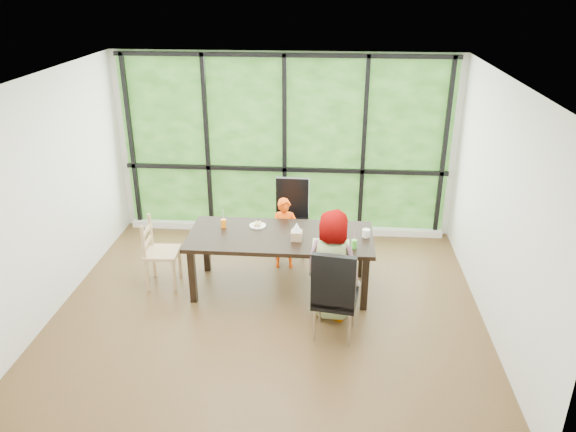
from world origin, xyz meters
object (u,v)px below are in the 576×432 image
object	(u,v)px
chair_interior_leather	(335,292)
white_mug	(366,233)
plate_near	(332,243)
tissue_box	(297,236)
chair_end_beech	(162,253)
child_toddler	(285,233)
green_cup	(354,244)
child_older	(335,265)
chair_window_leather	(291,219)
dining_table	(281,262)
orange_cup	(223,223)
plate_far	(258,226)

from	to	relation	value
chair_interior_leather	white_mug	world-z (taller)	chair_interior_leather
plate_near	tissue_box	world-z (taller)	tissue_box
chair_end_beech	child_toddler	bearing A→B (deg)	-71.83
chair_interior_leather	green_cup	bearing A→B (deg)	-99.45
plate_near	white_mug	bearing A→B (deg)	29.29
child_toddler	child_older	xyz separation A→B (m)	(0.67, -1.14, 0.17)
tissue_box	child_older	bearing A→B (deg)	-43.09
chair_window_leather	chair_end_beech	xyz separation A→B (m)	(-1.56, -0.96, -0.09)
tissue_box	chair_end_beech	bearing A→B (deg)	176.36
child_toddler	white_mug	size ratio (longest dim) A/B	10.19
dining_table	orange_cup	size ratio (longest dim) A/B	21.01
chair_end_beech	tissue_box	world-z (taller)	chair_end_beech
white_mug	child_older	bearing A→B (deg)	-122.40
child_toddler	green_cup	bearing A→B (deg)	-49.09
white_mug	orange_cup	bearing A→B (deg)	175.80
child_older	chair_window_leather	bearing A→B (deg)	-46.57
chair_interior_leather	child_toddler	distance (m)	1.66
chair_window_leather	white_mug	size ratio (longest dim) A/B	11.19
chair_end_beech	child_older	size ratio (longest dim) A/B	0.68
chair_interior_leather	green_cup	xyz separation A→B (m)	(0.21, 0.64, 0.26)
orange_cup	white_mug	distance (m)	1.77
child_toddler	plate_far	xyz separation A→B (m)	(-0.31, -0.35, 0.26)
orange_cup	green_cup	size ratio (longest dim) A/B	1.02
dining_table	chair_end_beech	xyz separation A→B (m)	(-1.50, -0.01, 0.08)
dining_table	white_mug	size ratio (longest dim) A/B	23.31
plate_far	green_cup	xyz separation A→B (m)	(1.19, -0.52, 0.05)
chair_window_leather	plate_near	xyz separation A→B (m)	(0.57, -1.14, 0.22)
plate_far	chair_interior_leather	bearing A→B (deg)	-49.52
chair_window_leather	child_toddler	xyz separation A→B (m)	(-0.06, -0.36, -0.05)
chair_end_beech	tissue_box	size ratio (longest dim) A/B	6.80
plate_near	green_cup	bearing A→B (deg)	-19.29
chair_interior_leather	child_toddler	world-z (taller)	chair_interior_leather
plate_far	tissue_box	world-z (taller)	tissue_box
chair_interior_leather	child_toddler	size ratio (longest dim) A/B	1.10
green_cup	dining_table	bearing A→B (deg)	162.12
child_older	tissue_box	world-z (taller)	child_older
chair_end_beech	plate_far	size ratio (longest dim) A/B	4.25
chair_end_beech	green_cup	distance (m)	2.42
chair_end_beech	white_mug	bearing A→B (deg)	-92.55
plate_far	dining_table	bearing A→B (deg)	-36.91
white_mug	tissue_box	xyz separation A→B (m)	(-0.83, -0.15, 0.01)
dining_table	green_cup	size ratio (longest dim) A/B	21.37
chair_interior_leather	child_toddler	bearing A→B (deg)	-57.51
child_older	dining_table	bearing A→B (deg)	-18.21
chair_window_leather	green_cup	xyz separation A→B (m)	(0.83, -1.23, 0.26)
child_older	chair_end_beech	bearing A→B (deg)	7.30
chair_window_leather	child_toddler	size ratio (longest dim) A/B	1.10
child_older	plate_far	bearing A→B (deg)	-17.40
tissue_box	white_mug	bearing A→B (deg)	10.41
chair_interior_leather	green_cup	distance (m)	0.72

